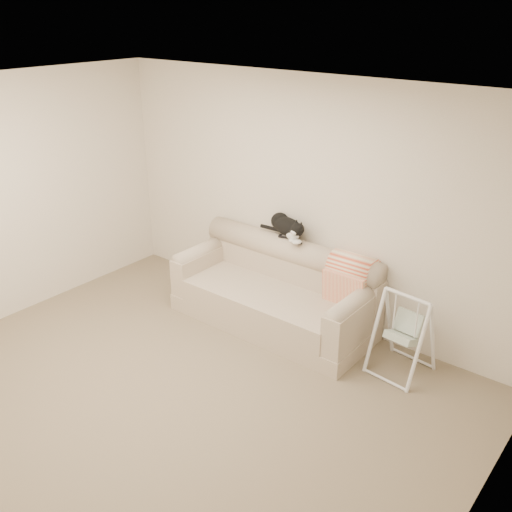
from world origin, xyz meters
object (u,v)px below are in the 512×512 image
Objects in this scene: remote_a at (287,237)px; baby_swing at (404,333)px; tuxedo_cat at (287,226)px; remote_b at (296,241)px; sofa at (276,292)px.

remote_a is 1.62m from baby_swing.
tuxedo_cat is 1.68m from baby_swing.
remote_a is 0.15m from remote_b.
remote_a is 0.29× the size of tuxedo_cat.
remote_b is (0.14, -0.03, -0.00)m from remote_a.
remote_a is 0.23× the size of baby_swing.
sofa is 3.41× the size of tuxedo_cat.
tuxedo_cat reaches higher than sofa.
tuxedo_cat reaches higher than baby_swing.
remote_a is at bearing 167.35° from remote_b.
sofa is at bearing -114.46° from remote_b.
remote_b is at bearing 171.17° from baby_swing.
baby_swing is (1.52, -0.25, -0.50)m from remote_a.
remote_a is 0.11m from tuxedo_cat.
remote_b is 0.21× the size of baby_swing.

